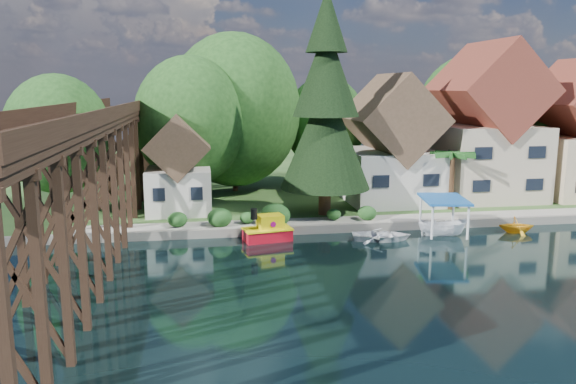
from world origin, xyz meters
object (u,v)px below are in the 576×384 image
(tugboat, at_px, (268,230))
(boat_yellow, at_px, (516,224))
(palm_tree, at_px, (453,156))
(house_center, at_px, (486,132))
(boat_white_a, at_px, (382,234))
(conifer, at_px, (326,108))
(trestle_bridge, at_px, (89,170))
(house_left, at_px, (390,148))
(shed, at_px, (178,171))
(boat_canopy, at_px, (443,220))

(tugboat, xyz_separation_m, boat_yellow, (17.95, -0.76, -0.05))
(palm_tree, height_order, boat_yellow, palm_tree)
(tugboat, distance_m, boat_yellow, 17.97)
(house_center, relative_size, boat_white_a, 3.46)
(conifer, distance_m, tugboat, 10.84)
(trestle_bridge, bearing_deg, house_center, 19.49)
(house_center, bearing_deg, boat_white_a, -140.11)
(house_left, relative_size, shed, 1.40)
(house_left, distance_m, boat_yellow, 12.61)
(trestle_bridge, height_order, shed, trestle_bridge)
(boat_white_a, bearing_deg, house_left, -10.56)
(shed, bearing_deg, conifer, -13.19)
(trestle_bridge, relative_size, boat_yellow, 17.68)
(shed, distance_m, boat_white_a, 16.88)
(palm_tree, bearing_deg, house_center, 41.17)
(house_center, relative_size, tugboat, 3.94)
(house_left, distance_m, boat_white_a, 12.17)
(shed, height_order, conifer, conifer)
(palm_tree, distance_m, tugboat, 17.08)
(trestle_bridge, relative_size, palm_tree, 8.84)
(house_left, bearing_deg, boat_white_a, -111.40)
(house_center, height_order, boat_canopy, house_center)
(trestle_bridge, xyz_separation_m, tugboat, (11.19, 1.53, -4.64))
(house_left, relative_size, boat_yellow, 4.41)
(trestle_bridge, xyz_separation_m, shed, (5.00, 9.33, -1.52))
(palm_tree, xyz_separation_m, boat_yellow, (2.26, -6.08, -4.21))
(shed, relative_size, boat_yellow, 3.14)
(boat_white_a, bearing_deg, shed, 68.11)
(boat_white_a, distance_m, boat_yellow, 10.24)
(boat_canopy, relative_size, boat_yellow, 1.88)
(conifer, xyz_separation_m, boat_white_a, (2.61, -6.29, -8.35))
(boat_canopy, bearing_deg, palm_tree, 61.05)
(conifer, relative_size, palm_tree, 3.43)
(trestle_bridge, xyz_separation_m, house_left, (23.00, 10.83, -0.21))
(tugboat, bearing_deg, trestle_bridge, -172.22)
(house_center, bearing_deg, palm_tree, -138.83)
(conifer, xyz_separation_m, palm_tree, (10.58, 0.17, -3.90))
(tugboat, xyz_separation_m, boat_white_a, (7.72, -1.14, -0.29))
(house_center, xyz_separation_m, shed, (-27.00, -2.00, -2.59))
(conifer, height_order, boat_canopy, conifer)
(palm_tree, xyz_separation_m, boat_white_a, (-7.97, -6.46, -4.45))
(trestle_bridge, xyz_separation_m, conifer, (16.30, 6.68, 3.41))
(trestle_bridge, distance_m, shed, 10.69)
(trestle_bridge, relative_size, conifer, 2.57)
(house_center, bearing_deg, boat_canopy, -128.76)
(trestle_bridge, xyz_separation_m, boat_white_a, (18.91, 0.39, -4.93))
(house_left, xyz_separation_m, boat_white_a, (-4.09, -10.44, -4.72))
(tugboat, bearing_deg, boat_canopy, -3.71)
(trestle_bridge, xyz_separation_m, boat_yellow, (29.14, 0.76, -4.69))
(trestle_bridge, height_order, house_left, house_left)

